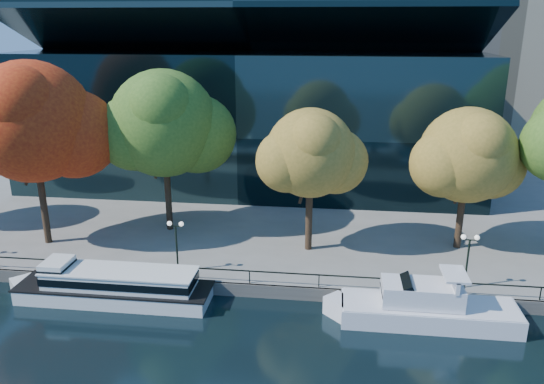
# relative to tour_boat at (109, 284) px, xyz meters

# --- Properties ---
(ground) EXTENTS (160.00, 160.00, 0.00)m
(ground) POSITION_rel_tour_boat_xyz_m (9.83, -1.37, -1.23)
(ground) COLOR black
(ground) RESTS_ON ground
(promenade) EXTENTS (90.00, 67.08, 1.00)m
(promenade) POSITION_rel_tour_boat_xyz_m (9.83, 35.00, -0.73)
(promenade) COLOR slate
(promenade) RESTS_ON ground
(railing) EXTENTS (88.20, 0.08, 0.99)m
(railing) POSITION_rel_tour_boat_xyz_m (9.83, 1.88, 0.71)
(railing) COLOR black
(railing) RESTS_ON promenade
(convention_building) EXTENTS (50.00, 24.57, 21.43)m
(convention_building) POSITION_rel_tour_boat_xyz_m (5.83, 30.41, 7.28)
(convention_building) COLOR black
(convention_building) RESTS_ON ground
(tour_boat) EXTENTS (15.19, 3.39, 2.88)m
(tour_boat) POSITION_rel_tour_boat_xyz_m (0.00, 0.00, 0.00)
(tour_boat) COLOR silver
(tour_boat) RESTS_ON ground
(cruiser_near) EXTENTS (12.73, 3.28, 3.69)m
(cruiser_near) POSITION_rel_tour_boat_xyz_m (21.67, -0.26, -0.08)
(cruiser_near) COLOR silver
(cruiser_near) RESTS_ON ground
(tree_1) EXTENTS (12.24, 10.04, 15.31)m
(tree_1) POSITION_rel_tour_boat_xyz_m (-8.34, 7.08, 9.98)
(tree_1) COLOR black
(tree_1) RESTS_ON promenade
(tree_2) EXTENTS (11.58, 9.50, 14.35)m
(tree_2) POSITION_rel_tour_boat_xyz_m (1.08, 11.37, 9.29)
(tree_2) COLOR black
(tree_2) RESTS_ON promenade
(tree_3) EXTENTS (8.88, 7.28, 11.76)m
(tree_3) POSITION_rel_tour_boat_xyz_m (13.84, 8.44, 7.82)
(tree_3) COLOR black
(tree_3) RESTS_ON promenade
(tree_4) EXTENTS (9.56, 7.84, 11.77)m
(tree_4) POSITION_rel_tour_boat_xyz_m (26.23, 10.31, 7.55)
(tree_4) COLOR black
(tree_4) RESTS_ON promenade
(lamp_1) EXTENTS (1.26, 0.36, 4.03)m
(lamp_1) POSITION_rel_tour_boat_xyz_m (4.12, 3.13, 2.75)
(lamp_1) COLOR black
(lamp_1) RESTS_ON promenade
(lamp_2) EXTENTS (1.26, 0.36, 4.03)m
(lamp_2) POSITION_rel_tour_boat_xyz_m (25.14, 3.13, 2.75)
(lamp_2) COLOR black
(lamp_2) RESTS_ON promenade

